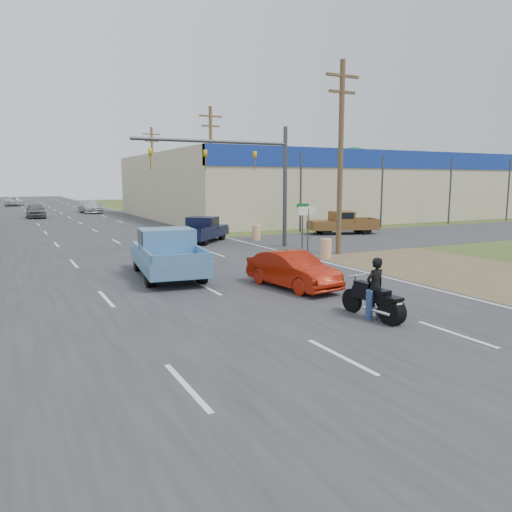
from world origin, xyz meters
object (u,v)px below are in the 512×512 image
red_convertible (293,270)px  motorcycle (376,302)px  navy_pickup (203,229)px  brown_pickup (341,223)px  distant_car_grey (36,211)px  rider (375,290)px  distant_car_silver (90,207)px  distant_car_white (14,202)px  blue_pickup (167,252)px

red_convertible → motorcycle: size_ratio=1.74×
navy_pickup → brown_pickup: bearing=43.9°
navy_pickup → distant_car_grey: bearing=150.0°
rider → distant_car_grey: size_ratio=0.37×
distant_car_silver → distant_car_white: 24.94m
rider → distant_car_white: size_ratio=0.33×
brown_pickup → blue_pickup: bearing=138.4°
rider → brown_pickup: 23.24m
red_convertible → blue_pickup: size_ratio=0.65×
blue_pickup → distant_car_silver: 44.20m
brown_pickup → distant_car_white: bearing=35.9°
distant_car_grey → distant_car_white: (-1.26, 29.80, -0.08)m
navy_pickup → brown_pickup: size_ratio=0.90×
navy_pickup → brown_pickup: (10.92, 0.05, 0.02)m
rider → navy_pickup: 19.26m
red_convertible → distant_car_silver: 48.37m
motorcycle → blue_pickup: size_ratio=0.37×
blue_pickup → distant_car_grey: blue_pickup is taller
red_convertible → motorcycle: 4.67m
motorcycle → distant_car_white: 77.06m
navy_pickup → blue_pickup: bearing=-74.6°
red_convertible → navy_pickup: bearing=73.4°
blue_pickup → distant_car_white: bearing=100.4°
motorcycle → brown_pickup: brown_pickup is taller
blue_pickup → red_convertible: bearing=-45.1°
distant_car_white → navy_pickup: bearing=108.3°
red_convertible → blue_pickup: bearing=119.5°
distant_car_silver → motorcycle: bearing=-93.7°
blue_pickup → distant_car_white: 67.83m
motorcycle → navy_pickup: (2.21, 19.19, 0.30)m
rider → blue_pickup: blue_pickup is taller
navy_pickup → distant_car_silver: bearing=136.4°
blue_pickup → motorcycle: bearing=-62.9°
rider → red_convertible: bearing=-96.3°
red_convertible → distant_car_white: bearing=87.4°
rider → distant_car_silver: rider is taller
distant_car_silver → distant_car_grey: bearing=-139.9°
blue_pickup → navy_pickup: bearing=68.8°
motorcycle → navy_pickup: size_ratio=0.48×
motorcycle → distant_car_silver: 53.04m
brown_pickup → distant_car_grey: (-19.04, 27.69, -0.07)m
brown_pickup → distant_car_grey: brown_pickup is taller
motorcycle → distant_car_grey: distant_car_grey is taller
motorcycle → distant_car_white: bearing=90.3°
distant_car_silver → brown_pickup: bearing=-72.7°
distant_car_grey → red_convertible: bearing=-81.5°
motorcycle → rider: rider is taller
motorcycle → rider: bearing=90.0°
distant_car_white → brown_pickup: bearing=118.5°
red_convertible → motorcycle: red_convertible is taller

